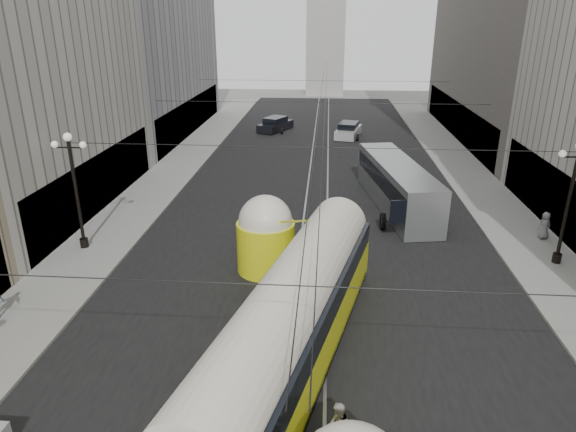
% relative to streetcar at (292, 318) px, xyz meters
% --- Properties ---
extents(road, '(20.00, 85.00, 0.02)m').
position_rel_streetcar_xyz_m(road, '(0.50, 23.64, -1.96)').
color(road, black).
rests_on(road, ground).
extents(sidewalk_left, '(4.00, 72.00, 0.15)m').
position_rel_streetcar_xyz_m(sidewalk_left, '(-11.50, 27.14, -1.88)').
color(sidewalk_left, gray).
rests_on(sidewalk_left, ground).
extents(sidewalk_right, '(4.00, 72.00, 0.15)m').
position_rel_streetcar_xyz_m(sidewalk_right, '(12.50, 27.14, -1.88)').
color(sidewalk_right, gray).
rests_on(sidewalk_right, ground).
extents(rail_left, '(0.12, 85.00, 0.04)m').
position_rel_streetcar_xyz_m(rail_left, '(-0.25, 23.64, -1.96)').
color(rail_left, gray).
rests_on(rail_left, ground).
extents(rail_right, '(0.12, 85.00, 0.04)m').
position_rel_streetcar_xyz_m(rail_right, '(1.25, 23.64, -1.96)').
color(rail_right, gray).
rests_on(rail_right, ground).
extents(lamppost_left_mid, '(1.86, 0.44, 6.37)m').
position_rel_streetcar_xyz_m(lamppost_left_mid, '(-12.10, 9.14, 1.79)').
color(lamppost_left_mid, black).
rests_on(lamppost_left_mid, sidewalk_left).
extents(lamppost_right_mid, '(1.86, 0.44, 6.37)m').
position_rel_streetcar_xyz_m(lamppost_right_mid, '(13.10, 9.14, 1.79)').
color(lamppost_right_mid, black).
rests_on(lamppost_right_mid, sidewalk_right).
extents(catenary, '(25.00, 72.00, 0.23)m').
position_rel_streetcar_xyz_m(catenary, '(0.62, 22.63, 3.92)').
color(catenary, black).
rests_on(catenary, ground).
extents(streetcar, '(6.53, 17.86, 4.01)m').
position_rel_streetcar_xyz_m(streetcar, '(0.00, 0.00, 0.00)').
color(streetcar, yellow).
rests_on(streetcar, ground).
extents(city_bus, '(4.44, 12.20, 3.02)m').
position_rel_streetcar_xyz_m(city_bus, '(5.83, 17.31, -0.30)').
color(city_bus, gray).
rests_on(city_bus, ground).
extents(sedan_white_far, '(3.08, 5.31, 1.58)m').
position_rel_streetcar_xyz_m(sedan_white_far, '(3.35, 38.58, -1.24)').
color(sedan_white_far, silver).
rests_on(sedan_white_far, ground).
extents(sedan_dark_far, '(3.87, 5.28, 1.54)m').
position_rel_streetcar_xyz_m(sedan_dark_far, '(-4.70, 41.26, -1.26)').
color(sedan_dark_far, black).
rests_on(sedan_dark_far, ground).
extents(pedestrian_crossing_b, '(0.66, 0.82, 1.60)m').
position_rel_streetcar_xyz_m(pedestrian_crossing_b, '(1.64, -3.89, -1.16)').
color(pedestrian_crossing_b, silver).
rests_on(pedestrian_crossing_b, ground).
extents(pedestrian_sidewalk_right, '(0.87, 0.66, 1.60)m').
position_rel_streetcar_xyz_m(pedestrian_sidewalk_right, '(13.58, 12.24, -1.01)').
color(pedestrian_sidewalk_right, slate).
rests_on(pedestrian_sidewalk_right, sidewalk_right).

